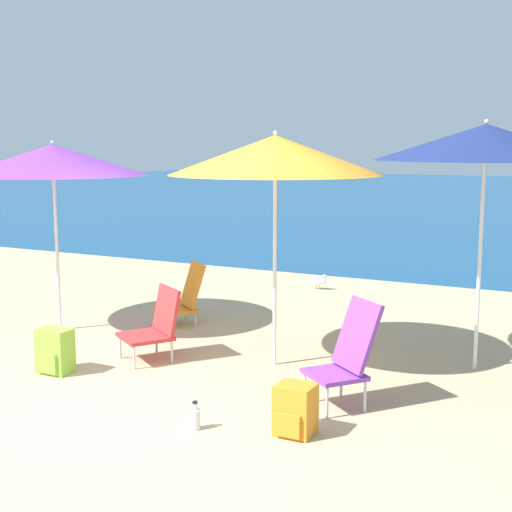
{
  "coord_description": "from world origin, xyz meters",
  "views": [
    {
      "loc": [
        3.34,
        -4.58,
        2.1
      ],
      "look_at": [
        0.14,
        1.68,
        1.0
      ],
      "focal_mm": 50.0,
      "sensor_mm": 36.0,
      "label": 1
    }
  ],
  "objects_px": {
    "seagull": "(318,280)",
    "beach_umbrella_purple": "(53,160)",
    "beach_chair_purple": "(347,352)",
    "beach_chair_red": "(156,324)",
    "beach_chair_orange": "(185,297)",
    "water_bottle": "(195,418)",
    "backpack_lime": "(55,351)",
    "beach_umbrella_navy": "(486,142)",
    "beach_umbrella_orange": "(275,155)",
    "backpack_orange": "(295,410)"
  },
  "relations": [
    {
      "from": "beach_umbrella_purple",
      "to": "beach_chair_purple",
      "type": "bearing_deg",
      "value": -11.86
    },
    {
      "from": "beach_chair_purple",
      "to": "backpack_lime",
      "type": "relative_size",
      "value": 2.07
    },
    {
      "from": "beach_umbrella_orange",
      "to": "water_bottle",
      "type": "bearing_deg",
      "value": -84.59
    },
    {
      "from": "beach_umbrella_navy",
      "to": "water_bottle",
      "type": "bearing_deg",
      "value": -123.08
    },
    {
      "from": "beach_umbrella_orange",
      "to": "seagull",
      "type": "relative_size",
      "value": 8.28
    },
    {
      "from": "beach_umbrella_orange",
      "to": "backpack_lime",
      "type": "bearing_deg",
      "value": -145.8
    },
    {
      "from": "beach_umbrella_navy",
      "to": "water_bottle",
      "type": "xyz_separation_m",
      "value": [
        -1.59,
        -2.44,
        -2.04
      ]
    },
    {
      "from": "beach_umbrella_orange",
      "to": "backpack_orange",
      "type": "distance_m",
      "value": 2.48
    },
    {
      "from": "beach_umbrella_navy",
      "to": "beach_chair_orange",
      "type": "xyz_separation_m",
      "value": [
        -3.37,
        0.2,
        -1.79
      ]
    },
    {
      "from": "beach_umbrella_purple",
      "to": "backpack_orange",
      "type": "bearing_deg",
      "value": -22.66
    },
    {
      "from": "beach_umbrella_navy",
      "to": "beach_chair_orange",
      "type": "height_order",
      "value": "beach_umbrella_navy"
    },
    {
      "from": "seagull",
      "to": "beach_umbrella_navy",
      "type": "bearing_deg",
      "value": -45.73
    },
    {
      "from": "backpack_lime",
      "to": "water_bottle",
      "type": "bearing_deg",
      "value": -16.17
    },
    {
      "from": "water_bottle",
      "to": "beach_chair_red",
      "type": "bearing_deg",
      "value": 133.98
    },
    {
      "from": "beach_chair_purple",
      "to": "beach_chair_red",
      "type": "bearing_deg",
      "value": -150.34
    },
    {
      "from": "beach_chair_red",
      "to": "backpack_lime",
      "type": "distance_m",
      "value": 0.99
    },
    {
      "from": "beach_chair_red",
      "to": "seagull",
      "type": "bearing_deg",
      "value": 121.55
    },
    {
      "from": "beach_umbrella_orange",
      "to": "beach_chair_orange",
      "type": "height_order",
      "value": "beach_umbrella_orange"
    },
    {
      "from": "beach_umbrella_orange",
      "to": "beach_chair_orange",
      "type": "bearing_deg",
      "value": 149.98
    },
    {
      "from": "seagull",
      "to": "beach_umbrella_purple",
      "type": "bearing_deg",
      "value": -116.93
    },
    {
      "from": "beach_umbrella_purple",
      "to": "backpack_orange",
      "type": "xyz_separation_m",
      "value": [
        3.62,
        -1.51,
        -1.75
      ]
    },
    {
      "from": "beach_chair_purple",
      "to": "water_bottle",
      "type": "relative_size",
      "value": 3.96
    },
    {
      "from": "beach_umbrella_orange",
      "to": "beach_chair_orange",
      "type": "relative_size",
      "value": 3.07
    },
    {
      "from": "beach_umbrella_navy",
      "to": "beach_chair_purple",
      "type": "bearing_deg",
      "value": -117.18
    },
    {
      "from": "beach_chair_purple",
      "to": "backpack_orange",
      "type": "bearing_deg",
      "value": -61.75
    },
    {
      "from": "backpack_orange",
      "to": "seagull",
      "type": "xyz_separation_m",
      "value": [
        -1.85,
        5.0,
        -0.05
      ]
    },
    {
      "from": "beach_umbrella_orange",
      "to": "beach_chair_purple",
      "type": "height_order",
      "value": "beach_umbrella_orange"
    },
    {
      "from": "beach_umbrella_purple",
      "to": "water_bottle",
      "type": "xyz_separation_m",
      "value": [
        2.92,
        -1.76,
        -1.85
      ]
    },
    {
      "from": "beach_chair_red",
      "to": "backpack_orange",
      "type": "relative_size",
      "value": 1.89
    },
    {
      "from": "beach_umbrella_orange",
      "to": "beach_umbrella_navy",
      "type": "bearing_deg",
      "value": 22.89
    },
    {
      "from": "beach_umbrella_navy",
      "to": "beach_chair_red",
      "type": "relative_size",
      "value": 3.27
    },
    {
      "from": "backpack_lime",
      "to": "beach_umbrella_navy",
      "type": "bearing_deg",
      "value": 28.78
    },
    {
      "from": "beach_umbrella_purple",
      "to": "seagull",
      "type": "bearing_deg",
      "value": 63.07
    },
    {
      "from": "backpack_lime",
      "to": "seagull",
      "type": "bearing_deg",
      "value": 81.32
    },
    {
      "from": "beach_chair_orange",
      "to": "water_bottle",
      "type": "bearing_deg",
      "value": -17.86
    },
    {
      "from": "beach_chair_purple",
      "to": "backpack_orange",
      "type": "xyz_separation_m",
      "value": [
        -0.14,
        -0.72,
        -0.26
      ]
    },
    {
      "from": "beach_chair_orange",
      "to": "backpack_orange",
      "type": "bearing_deg",
      "value": -5.75
    },
    {
      "from": "beach_umbrella_orange",
      "to": "beach_chair_red",
      "type": "relative_size",
      "value": 3.13
    },
    {
      "from": "water_bottle",
      "to": "backpack_lime",
      "type": "bearing_deg",
      "value": 163.83
    },
    {
      "from": "backpack_orange",
      "to": "beach_chair_red",
      "type": "bearing_deg",
      "value": 151.6
    },
    {
      "from": "beach_chair_orange",
      "to": "beach_chair_red",
      "type": "bearing_deg",
      "value": -30.84
    },
    {
      "from": "beach_chair_red",
      "to": "seagull",
      "type": "relative_size",
      "value": 2.65
    },
    {
      "from": "backpack_lime",
      "to": "seagull",
      "type": "relative_size",
      "value": 1.55
    },
    {
      "from": "water_bottle",
      "to": "seagull",
      "type": "xyz_separation_m",
      "value": [
        -1.15,
        5.25,
        0.05
      ]
    },
    {
      "from": "beach_umbrella_navy",
      "to": "beach_chair_purple",
      "type": "xyz_separation_m",
      "value": [
        -0.75,
        -1.46,
        -1.67
      ]
    },
    {
      "from": "beach_umbrella_purple",
      "to": "water_bottle",
      "type": "height_order",
      "value": "beach_umbrella_purple"
    },
    {
      "from": "beach_chair_red",
      "to": "beach_chair_orange",
      "type": "distance_m",
      "value": 1.41
    },
    {
      "from": "beach_chair_orange",
      "to": "backpack_lime",
      "type": "distance_m",
      "value": 2.1
    },
    {
      "from": "beach_umbrella_navy",
      "to": "beach_chair_red",
      "type": "xyz_separation_m",
      "value": [
        -2.86,
        -1.12,
        -1.76
      ]
    },
    {
      "from": "beach_umbrella_navy",
      "to": "beach_chair_red",
      "type": "distance_m",
      "value": 3.54
    }
  ]
}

